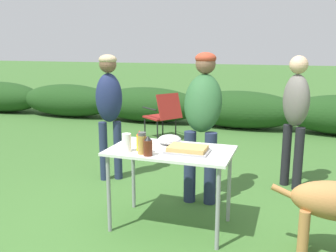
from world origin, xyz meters
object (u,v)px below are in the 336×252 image
(paper_cup_stack, at_px, (127,143))
(standing_person_in_red_jacket, at_px, (296,110))
(standing_person_in_navy_coat, at_px, (203,111))
(standing_person_in_dark_puffer, at_px, (109,103))
(mixing_bowl, at_px, (170,140))
(folding_table, at_px, (171,158))
(spice_jar, at_px, (142,143))
(mustard_bottle, at_px, (140,141))
(camp_chair_green_behind_table, at_px, (164,113))
(food_tray, at_px, (188,149))
(bbq_sauce_bottle, at_px, (148,146))
(plate_stack, at_px, (136,142))

(paper_cup_stack, distance_m, standing_person_in_red_jacket, 2.10)
(standing_person_in_navy_coat, xyz_separation_m, standing_person_in_dark_puffer, (-1.21, 0.23, 0.00))
(standing_person_in_navy_coat, bearing_deg, mixing_bowl, -112.37)
(mixing_bowl, bearing_deg, standing_person_in_navy_coat, 71.57)
(folding_table, distance_m, spice_jar, 0.33)
(mustard_bottle, relative_size, camp_chair_green_behind_table, 0.22)
(paper_cup_stack, distance_m, standing_person_in_navy_coat, 1.03)
(mustard_bottle, xyz_separation_m, camp_chair_green_behind_table, (-0.90, 3.21, -0.36))
(paper_cup_stack, xyz_separation_m, spice_jar, (0.16, -0.02, 0.01))
(camp_chair_green_behind_table, bearing_deg, folding_table, -124.56)
(food_tray, relative_size, standing_person_in_navy_coat, 0.24)
(spice_jar, xyz_separation_m, camp_chair_green_behind_table, (-0.96, 3.29, -0.36))
(bbq_sauce_bottle, height_order, spice_jar, spice_jar)
(folding_table, height_order, plate_stack, plate_stack)
(bbq_sauce_bottle, xyz_separation_m, standing_person_in_dark_puffer, (-0.97, 1.19, 0.15))
(folding_table, height_order, standing_person_in_navy_coat, standing_person_in_navy_coat)
(paper_cup_stack, relative_size, standing_person_in_dark_puffer, 0.10)
(plate_stack, relative_size, standing_person_in_dark_puffer, 0.15)
(plate_stack, distance_m, mixing_bowl, 0.32)
(mixing_bowl, relative_size, spice_jar, 1.16)
(bbq_sauce_bottle, bearing_deg, food_tray, 34.35)
(bbq_sauce_bottle, height_order, standing_person_in_dark_puffer, standing_person_in_dark_puffer)
(food_tray, bearing_deg, paper_cup_stack, -164.67)
(food_tray, relative_size, standing_person_in_red_jacket, 0.24)
(plate_stack, distance_m, standing_person_in_navy_coat, 0.82)
(mustard_bottle, distance_m, standing_person_in_red_jacket, 1.99)
(plate_stack, xyz_separation_m, mixing_bowl, (0.31, 0.06, 0.03))
(food_tray, bearing_deg, standing_person_in_red_jacket, 58.64)
(food_tray, xyz_separation_m, mustard_bottle, (-0.41, -0.08, 0.06))
(folding_table, xyz_separation_m, mustard_bottle, (-0.25, -0.13, 0.16))
(bbq_sauce_bottle, bearing_deg, mustard_bottle, 136.88)
(mixing_bowl, height_order, standing_person_in_red_jacket, standing_person_in_red_jacket)
(food_tray, bearing_deg, folding_table, 164.83)
(bbq_sauce_bottle, xyz_separation_m, spice_jar, (-0.07, 0.04, 0.01))
(paper_cup_stack, bearing_deg, camp_chair_green_behind_table, 103.77)
(folding_table, bearing_deg, plate_stack, 164.21)
(paper_cup_stack, height_order, standing_person_in_navy_coat, standing_person_in_navy_coat)
(standing_person_in_navy_coat, bearing_deg, paper_cup_stack, -120.83)
(bbq_sauce_bottle, distance_m, camp_chair_green_behind_table, 3.50)
(spice_jar, bearing_deg, bbq_sauce_bottle, -28.03)
(paper_cup_stack, xyz_separation_m, camp_chair_green_behind_table, (-0.80, 3.27, -0.35))
(mustard_bottle, xyz_separation_m, standing_person_in_red_jacket, (1.29, 1.51, 0.10))
(food_tray, bearing_deg, camp_chair_green_behind_table, 112.77)
(food_tray, xyz_separation_m, spice_jar, (-0.36, -0.16, 0.07))
(bbq_sauce_bottle, height_order, standing_person_in_navy_coat, standing_person_in_navy_coat)
(plate_stack, bearing_deg, camp_chair_green_behind_table, 104.38)
(mustard_bottle, bearing_deg, paper_cup_stack, -149.27)
(folding_table, bearing_deg, camp_chair_green_behind_table, 110.36)
(standing_person_in_dark_puffer, bearing_deg, folding_table, -71.42)
(mustard_bottle, bearing_deg, food_tray, 11.21)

